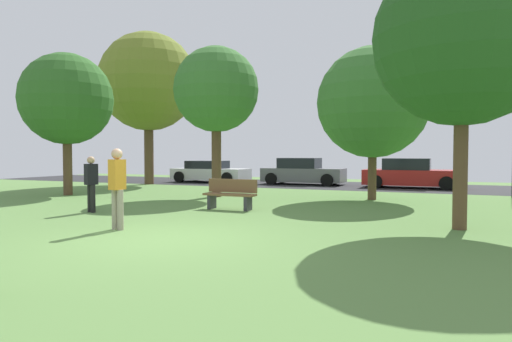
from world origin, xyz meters
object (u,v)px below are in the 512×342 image
object	(u,v)px
park_bench	(231,194)
maple_tree_far	(216,90)
oak_tree_center	(463,38)
person_bystander	(91,182)
maple_tree_near	(373,102)
parked_car_white	(210,172)
parked_car_red	(410,174)
oak_tree_left	(148,82)
oak_tree_right	(67,99)
parked_car_grey	(302,172)
person_walking	(117,184)

from	to	relation	value
park_bench	maple_tree_far	bearing A→B (deg)	-55.59
oak_tree_center	person_bystander	size ratio (longest dim) A/B	3.83
maple_tree_near	parked_car_white	bearing A→B (deg)	148.00
parked_car_red	maple_tree_far	bearing A→B (deg)	-130.26
oak_tree_left	oak_tree_right	bearing A→B (deg)	-81.39
person_bystander	parked_car_grey	size ratio (longest dim) A/B	0.36
oak_tree_left	oak_tree_center	world-z (taller)	oak_tree_left
person_walking	parked_car_white	size ratio (longest dim) A/B	0.40
person_bystander	parked_car_grey	bearing A→B (deg)	8.90
oak_tree_left	oak_tree_center	distance (m)	18.02
parked_car_grey	oak_tree_right	bearing A→B (deg)	-125.07
oak_tree_center	parked_car_white	world-z (taller)	oak_tree_center
parked_car_grey	oak_tree_center	bearing A→B (deg)	-58.76
oak_tree_right	parked_car_red	xyz separation A→B (m)	(12.35, 9.45, -3.18)
oak_tree_right	park_bench	xyz separation A→B (m)	(8.12, -1.59, -3.37)
oak_tree_left	parked_car_red	xyz separation A→B (m)	(13.36, 2.81, -4.89)
parked_car_white	person_walking	bearing A→B (deg)	-67.71
parked_car_red	parked_car_white	bearing A→B (deg)	-179.84
maple_tree_near	person_walking	bearing A→B (deg)	-115.01
maple_tree_near	maple_tree_far	bearing A→B (deg)	-167.86
oak_tree_right	person_walking	world-z (taller)	oak_tree_right
oak_tree_left	park_bench	xyz separation A→B (m)	(9.13, -8.23, -5.09)
oak_tree_center	person_walking	xyz separation A→B (m)	(-6.86, -3.03, -3.17)
maple_tree_far	oak_tree_right	size ratio (longest dim) A/B	1.02
maple_tree_near	person_walking	xyz separation A→B (m)	(-4.08, -8.74, -2.51)
oak_tree_left	person_bystander	bearing A→B (deg)	-60.80
oak_tree_right	person_bystander	bearing A→B (deg)	-37.98
maple_tree_near	maple_tree_far	xyz separation A→B (m)	(-5.70, -1.23, 0.60)
maple_tree_far	maple_tree_near	bearing A→B (deg)	12.14
oak_tree_right	maple_tree_far	bearing A→B (deg)	16.72
maple_tree_near	maple_tree_far	distance (m)	5.87
oak_tree_right	person_walking	size ratio (longest dim) A/B	3.19
oak_tree_center	person_bystander	distance (m)	10.13
parked_car_white	parked_car_red	distance (m)	11.11
oak_tree_left	maple_tree_near	bearing A→B (deg)	-16.27
maple_tree_near	person_walking	world-z (taller)	maple_tree_near
maple_tree_far	parked_car_red	world-z (taller)	maple_tree_far
oak_tree_left	park_bench	bearing A→B (deg)	-42.03
oak_tree_center	oak_tree_right	bearing A→B (deg)	169.20
maple_tree_far	oak_tree_center	bearing A→B (deg)	-27.84
oak_tree_center	parked_car_red	world-z (taller)	oak_tree_center
parked_car_grey	person_bystander	bearing A→B (deg)	-98.45
oak_tree_left	person_bystander	xyz separation A→B (m)	(5.81, -10.39, -4.68)
oak_tree_left	parked_car_red	bearing A→B (deg)	11.86
oak_tree_center	parked_car_grey	size ratio (longest dim) A/B	1.40
person_walking	parked_car_grey	bearing A→B (deg)	8.19
maple_tree_near	parked_car_white	world-z (taller)	maple_tree_near
parked_car_white	parked_car_grey	bearing A→B (deg)	2.75
maple_tree_near	maple_tree_far	size ratio (longest dim) A/B	0.95
oak_tree_right	parked_car_grey	distance (m)	12.25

